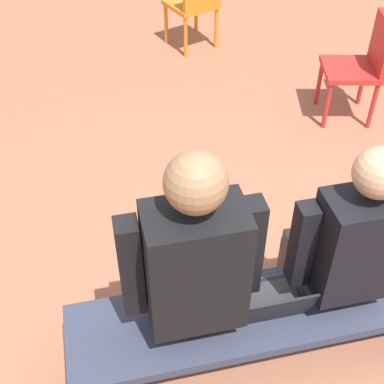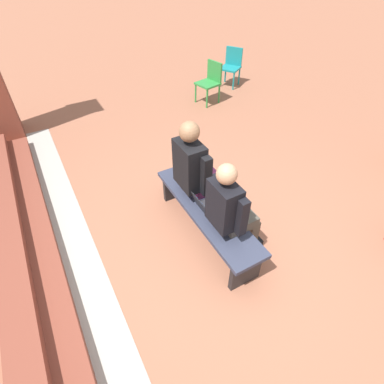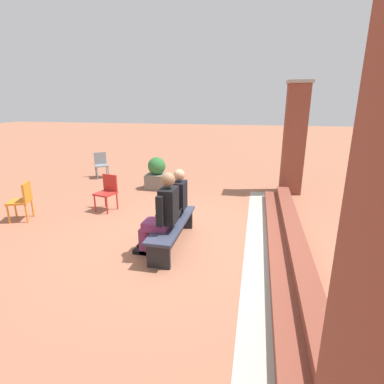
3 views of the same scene
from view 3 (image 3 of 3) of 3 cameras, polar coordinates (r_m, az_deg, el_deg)
name	(u,v)px [view 3 (image 3 of 3)]	position (r m, az deg, el deg)	size (l,w,h in m)	color
ground_plane	(185,238)	(5.75, -1.25, -8.78)	(60.00, 60.00, 0.00)	#9E6047
concrete_strip	(256,253)	(5.33, 12.10, -11.30)	(7.46, 0.40, 0.01)	#A8A399
brick_steps	(290,250)	(5.31, 18.21, -10.43)	(6.66, 0.60, 0.30)	brown
brick_pillar_left_of_steps	(294,139)	(8.75, 18.90, 9.60)	(0.64, 0.64, 3.02)	brown
bench	(172,227)	(5.36, -3.74, -6.63)	(1.80, 0.44, 0.45)	#33384C
person_student	(174,201)	(5.58, -3.43, -1.76)	(0.53, 0.67, 1.32)	#4C473D
person_adult	(162,212)	(4.94, -5.68, -3.83)	(0.59, 0.74, 1.42)	#7F2D5B
laptop	(173,219)	(5.33, -3.55, -5.06)	(0.32, 0.29, 0.21)	black
plastic_chair_foreground	(101,163)	(10.68, -16.95, 5.25)	(0.59, 0.59, 0.84)	gray
plastic_chair_near_bench_right	(107,190)	(7.35, -15.81, 0.33)	(0.51, 0.51, 0.84)	red
plastic_chair_near_bench_left	(23,199)	(7.41, -29.57, -1.12)	(0.54, 0.54, 0.84)	orange
planter	(157,174)	(8.92, -6.68, 3.41)	(0.60, 0.60, 0.94)	#6B665B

